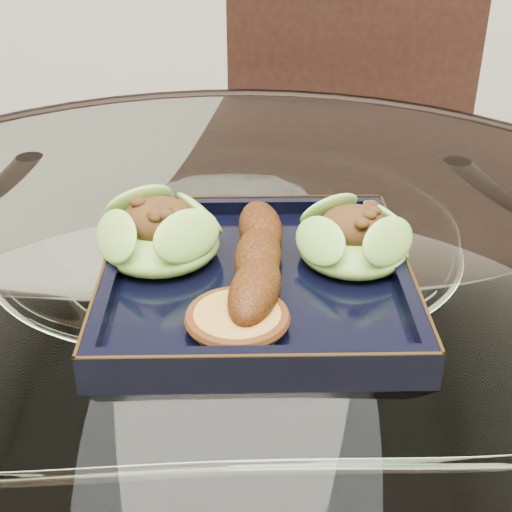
{
  "coord_description": "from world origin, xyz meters",
  "views": [
    {
      "loc": [
        0.04,
        -0.59,
        1.12
      ],
      "look_at": [
        0.03,
        -0.05,
        0.8
      ],
      "focal_mm": 50.0,
      "sensor_mm": 36.0,
      "label": 1
    }
  ],
  "objects": [
    {
      "name": "dining_table",
      "position": [
        -0.0,
        -0.0,
        0.6
      ],
      "size": [
        1.13,
        1.13,
        0.77
      ],
      "color": "white",
      "rests_on": "ground"
    },
    {
      "name": "dining_chair",
      "position": [
        0.16,
        0.51,
        0.58
      ],
      "size": [
        0.5,
        0.5,
        1.04
      ],
      "rotation": [
        0.0,
        0.0,
        -0.12
      ],
      "color": "black",
      "rests_on": "ground"
    },
    {
      "name": "navy_plate",
      "position": [
        0.03,
        -0.05,
        0.77
      ],
      "size": [
        0.28,
        0.28,
        0.02
      ],
      "primitive_type": "cube",
      "rotation": [
        0.0,
        0.0,
        0.05
      ],
      "color": "black",
      "rests_on": "dining_table"
    },
    {
      "name": "lettuce_wrap_left",
      "position": [
        -0.06,
        -0.01,
        0.8
      ],
      "size": [
        0.13,
        0.13,
        0.04
      ],
      "primitive_type": "ellipsoid",
      "rotation": [
        0.0,
        0.0,
        0.25
      ],
      "color": "#75AD32",
      "rests_on": "navy_plate"
    },
    {
      "name": "lettuce_wrap_right",
      "position": [
        0.12,
        -0.02,
        0.8
      ],
      "size": [
        0.12,
        0.12,
        0.04
      ],
      "primitive_type": "ellipsoid",
      "rotation": [
        0.0,
        0.0,
        0.23
      ],
      "color": "#5D9B2D",
      "rests_on": "navy_plate"
    },
    {
      "name": "roasted_plantain",
      "position": [
        0.03,
        -0.05,
        0.8
      ],
      "size": [
        0.05,
        0.2,
        0.04
      ],
      "primitive_type": "ellipsoid",
      "rotation": [
        0.0,
        0.0,
        1.55
      ],
      "color": "#5A2909",
      "rests_on": "navy_plate"
    },
    {
      "name": "crumb_patty",
      "position": [
        0.01,
        -0.13,
        0.79
      ],
      "size": [
        0.09,
        0.09,
        0.01
      ],
      "primitive_type": "cylinder",
      "rotation": [
        0.0,
        0.0,
        0.22
      ],
      "color": "#B48A3C",
      "rests_on": "navy_plate"
    }
  ]
}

